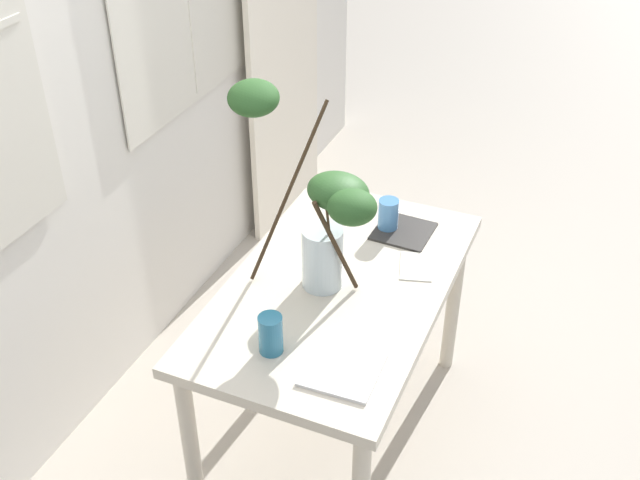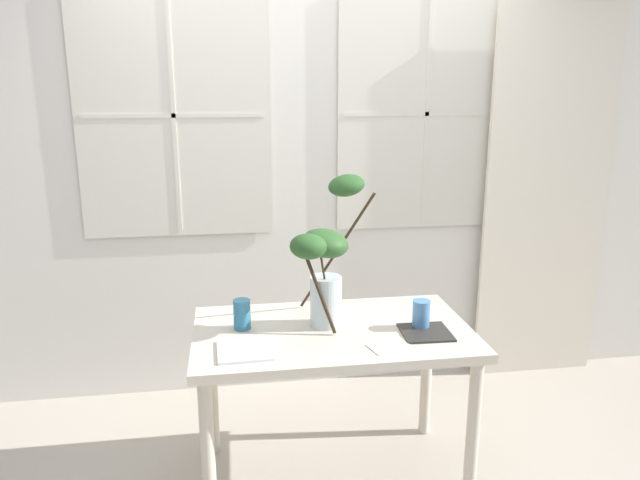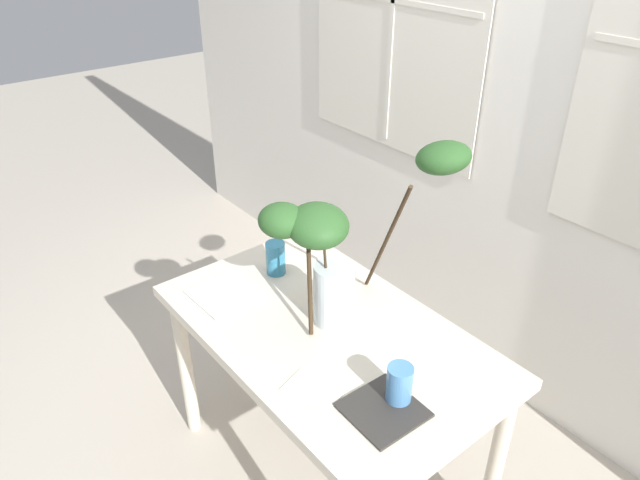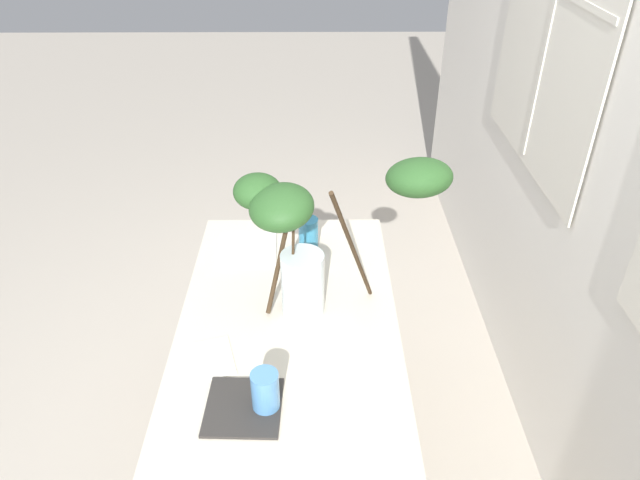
# 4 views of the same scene
# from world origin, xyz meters

# --- Properties ---
(ground) EXTENTS (14.00, 14.00, 0.00)m
(ground) POSITION_xyz_m (0.00, 0.00, 0.00)
(ground) COLOR #B7AD9E
(dining_table) EXTENTS (1.25, 0.74, 0.77)m
(dining_table) POSITION_xyz_m (0.00, 0.00, 0.67)
(dining_table) COLOR beige
(dining_table) RESTS_ON ground
(vase_with_branches) EXTENTS (0.49, 0.70, 0.67)m
(vase_with_branches) POSITION_xyz_m (-0.01, 0.07, 1.11)
(vase_with_branches) COLOR silver
(vase_with_branches) RESTS_ON dining_table
(drinking_glass_blue_left) EXTENTS (0.08, 0.08, 0.14)m
(drinking_glass_blue_left) POSITION_xyz_m (-0.40, 0.07, 0.84)
(drinking_glass_blue_left) COLOR teal
(drinking_glass_blue_left) RESTS_ON dining_table
(drinking_glass_blue_right) EXTENTS (0.08, 0.08, 0.13)m
(drinking_glass_blue_right) POSITION_xyz_m (0.40, -0.05, 0.84)
(drinking_glass_blue_right) COLOR #4C84BC
(drinking_glass_blue_right) RESTS_ON dining_table
(plate_square_left) EXTENTS (0.24, 0.24, 0.01)m
(plate_square_left) POSITION_xyz_m (-0.40, -0.18, 0.78)
(plate_square_left) COLOR white
(plate_square_left) RESTS_ON dining_table
(plate_square_right) EXTENTS (0.22, 0.22, 0.01)m
(plate_square_right) POSITION_xyz_m (0.40, -0.11, 0.78)
(plate_square_right) COLOR #2D2B28
(plate_square_right) RESTS_ON dining_table
(napkin_folded) EXTENTS (0.20, 0.16, 0.00)m
(napkin_folded) POSITION_xyz_m (0.21, -0.23, 0.78)
(napkin_folded) COLOR silver
(napkin_folded) RESTS_ON dining_table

